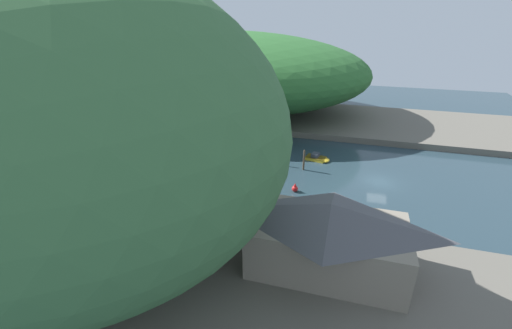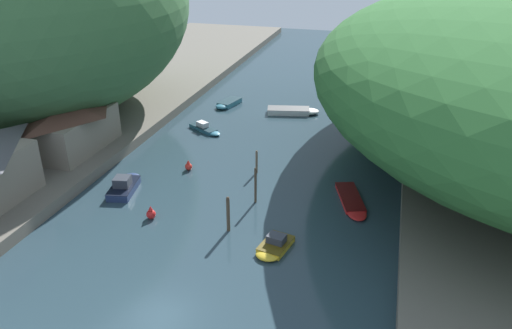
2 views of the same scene
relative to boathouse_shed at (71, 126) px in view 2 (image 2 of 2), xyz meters
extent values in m
plane|color=#283D47|center=(18.35, 11.40, -3.54)|extent=(130.00, 130.00, 0.00)
cube|color=#666056|center=(-6.32, 11.40, -3.01)|extent=(22.00, 120.00, 1.05)
ellipsoid|color=#3D6B3D|center=(-7.42, 9.08, 9.65)|extent=(29.05, 40.68, 24.27)
cube|color=gray|center=(0.00, 0.00, -0.65)|extent=(5.40, 9.35, 3.68)
pyramid|color=brown|center=(0.00, 0.00, 1.77)|extent=(5.83, 10.09, 1.16)
cube|color=gold|center=(23.29, -9.67, -3.33)|extent=(2.37, 3.13, 0.42)
ellipsoid|color=gold|center=(23.00, -11.04, -3.33)|extent=(1.99, 1.73, 0.42)
cube|color=#4C3E0E|center=(23.29, -9.67, -3.11)|extent=(2.42, 3.19, 0.03)
cube|color=#333842|center=(23.31, -9.59, -2.82)|extent=(1.46, 1.23, 0.60)
cube|color=teal|center=(9.65, 20.30, -3.24)|extent=(2.53, 3.86, 0.60)
ellipsoid|color=teal|center=(9.23, 18.57, -3.24)|extent=(2.03, 2.12, 0.60)
cube|color=#132A33|center=(9.65, 20.30, -2.92)|extent=(2.58, 3.94, 0.03)
cube|color=teal|center=(9.62, 10.83, -3.35)|extent=(3.91, 3.04, 0.38)
ellipsoid|color=teal|center=(11.25, 9.84, -3.35)|extent=(2.24, 2.00, 0.38)
cube|color=#132A33|center=(9.62, 10.83, -3.14)|extent=(3.99, 3.10, 0.03)
cube|color=silver|center=(9.52, 10.89, -2.86)|extent=(1.59, 1.44, 0.59)
cube|color=white|center=(17.87, 19.16, -3.21)|extent=(5.45, 3.08, 0.65)
ellipsoid|color=white|center=(20.38, 19.69, -3.21)|extent=(2.92, 2.45, 0.65)
cube|color=#525252|center=(17.87, 19.16, -2.87)|extent=(5.56, 3.15, 0.03)
cube|color=navy|center=(8.29, -5.07, -3.21)|extent=(2.63, 4.19, 0.66)
ellipsoid|color=navy|center=(7.92, -3.16, -3.21)|extent=(2.16, 2.26, 0.66)
cube|color=black|center=(8.29, -5.07, -2.87)|extent=(2.69, 4.28, 0.03)
cube|color=#333842|center=(8.32, -5.19, -2.45)|extent=(1.58, 1.60, 0.86)
cube|color=red|center=(27.75, -1.00, -3.37)|extent=(3.14, 5.29, 0.35)
ellipsoid|color=red|center=(28.53, -3.38, -3.37)|extent=(2.29, 2.88, 0.35)
cube|color=#450A0A|center=(27.75, -1.00, -3.18)|extent=(3.20, 5.39, 0.03)
cube|color=white|center=(28.27, 22.98, -3.23)|extent=(3.12, 5.41, 0.62)
ellipsoid|color=white|center=(27.72, 25.46, -3.23)|extent=(2.47, 2.91, 0.62)
cube|color=#525252|center=(28.27, 22.98, -2.91)|extent=(3.18, 5.51, 0.03)
cylinder|color=#4C3D2D|center=(19.23, -8.47, -2.13)|extent=(0.27, 0.27, 2.82)
sphere|color=#4C3D2D|center=(19.23, -8.47, -0.66)|extent=(0.24, 0.24, 0.24)
cylinder|color=#4C3D2D|center=(20.02, -3.63, -1.97)|extent=(0.20, 0.20, 3.14)
sphere|color=#4C3D2D|center=(20.02, -3.63, -0.36)|extent=(0.18, 0.18, 0.18)
cylinder|color=brown|center=(18.59, 1.80, -2.44)|extent=(0.21, 0.21, 2.20)
sphere|color=brown|center=(18.59, 1.80, -1.30)|extent=(0.19, 0.19, 0.19)
sphere|color=red|center=(12.09, 0.61, -3.19)|extent=(0.70, 0.70, 0.70)
cone|color=red|center=(12.09, 0.61, -2.67)|extent=(0.35, 0.35, 0.35)
sphere|color=red|center=(12.66, -8.47, -3.16)|extent=(0.76, 0.76, 0.76)
cone|color=red|center=(12.66, -8.47, -2.59)|extent=(0.38, 0.38, 0.38)
camera|label=1|loc=(-24.34, -14.32, 16.94)|focal=24.00mm
camera|label=2|loc=(30.19, -39.32, 17.70)|focal=35.00mm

